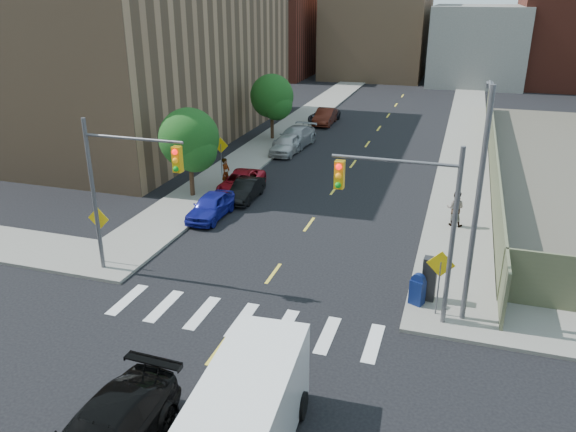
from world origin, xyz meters
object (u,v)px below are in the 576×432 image
Objects in this scene: parked_car_black at (246,190)px; parked_car_white at (287,144)px; parked_car_grey at (324,115)px; payphone at (429,279)px; cargo_van at (248,412)px; pedestrian_west at (226,173)px; parked_car_red at (241,182)px; parked_car_maroon at (325,117)px; pedestrian_east at (455,208)px; mailbox at (417,289)px; parked_car_silver at (295,137)px; parked_car_blue at (211,206)px.

parked_car_black is 10.64m from parked_car_white.
parked_car_grey is at bearing 91.72° from parked_car_white.
cargo_van is at bearing -108.43° from payphone.
parked_car_grey is 21.11m from pedestrian_west.
parked_car_red is at bearing -85.89° from parked_car_grey.
parked_car_black is 0.63× the size of cargo_van.
parked_car_maroon is 25.60m from pedestrian_east.
mailbox is 0.70× the size of pedestrian_east.
payphone is 17.00m from pedestrian_west.
payphone is at bearing 75.74° from mailbox.
parked_car_black is 12.77m from parked_car_silver.
parked_car_red is at bearing 161.22° from mailbox.
parked_car_silver is 25.06m from payphone.
parked_car_blue is 13.27m from pedestrian_east.
pedestrian_west is (-13.41, 10.44, 0.03)m from payphone.
parked_car_blue is 3.42m from parked_car_black.
parked_car_white is (0.00, 13.94, 0.06)m from parked_car_blue.
parked_car_blue is 0.87× the size of parked_car_red.
mailbox reaches higher than parked_car_red.
pedestrian_west is (-1.11, -21.07, 0.47)m from parked_car_grey.
pedestrian_east reaches higher than parked_car_white.
parked_car_black is at bearing 5.89° from pedestrian_east.
parked_car_red is (-0.76, 1.15, 0.03)m from parked_car_black.
pedestrian_east is (13.00, -13.48, 0.33)m from parked_car_silver.
pedestrian_east is at bearing -94.87° from pedestrian_west.
parked_car_white is 2.37× the size of payphone.
parked_car_grey is 0.79× the size of cargo_van.
parked_car_grey is at bearing 91.37° from parked_car_black.
pedestrian_west is (-1.11, -9.25, 0.36)m from parked_car_white.
pedestrian_east is (12.24, -0.74, 0.49)m from parked_car_black.
payphone is at bearing 63.76° from cargo_van.
pedestrian_east reaches higher than parked_car_silver.
cargo_van is 9.89m from mailbox.
parked_car_red is 16.01m from payphone.
parked_car_blue reaches higher than parked_car_red.
parked_car_white is 23.22m from payphone.
parked_car_red is 21.28m from parked_car_grey.
payphone is (11.54, -9.08, 0.46)m from parked_car_black.
parked_car_silver is 2.13m from parked_car_white.
mailbox reaches higher than parked_car_black.
parked_car_blue is 4.84m from pedestrian_west.
parked_car_blue is 0.75× the size of parked_car_silver.
pedestrian_west is (-9.40, 20.13, -0.28)m from cargo_van.
cargo_van reaches higher than parked_car_black.
mailbox is (11.58, -31.09, 0.06)m from parked_car_maroon.
parked_car_black is 20.24m from cargo_van.
mailbox is at bearing -56.43° from parked_car_silver.
pedestrian_east reaches higher than parked_car_black.
parked_car_grey is 3.46× the size of mailbox.
parked_car_red is at bearing -88.28° from parked_car_white.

